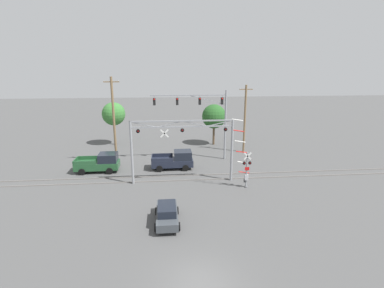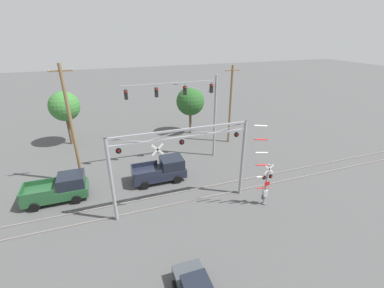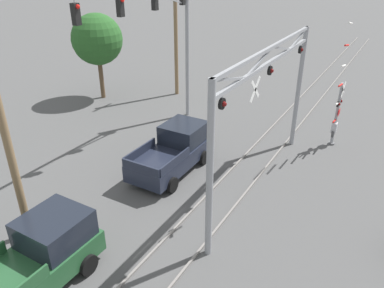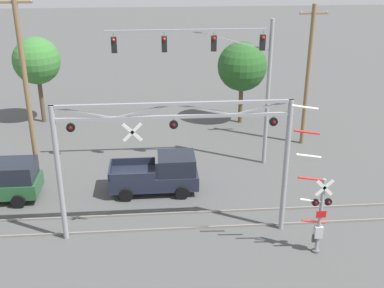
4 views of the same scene
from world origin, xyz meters
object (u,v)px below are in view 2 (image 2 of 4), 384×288
object	(u,v)px
traffic_signal_span	(195,104)
pickup_truck_lead	(162,170)
crossing_gantry	(182,156)
pickup_truck_following	(60,189)
background_tree_beyond_span	(190,102)
utility_pole_left	(72,126)
background_tree_far_left_verge	(64,106)
utility_pole_right	(230,104)
crossing_signal_mast	(265,182)

from	to	relation	value
traffic_signal_span	pickup_truck_lead	size ratio (longest dim) A/B	1.96
crossing_gantry	pickup_truck_following	xyz separation A→B (m)	(-9.16, 4.07, -3.41)
background_tree_beyond_span	utility_pole_left	bearing A→B (deg)	-148.01
background_tree_beyond_span	background_tree_far_left_verge	world-z (taller)	background_tree_far_left_verge
utility_pole_right	background_tree_beyond_span	distance (m)	5.67
pickup_truck_lead	background_tree_beyond_span	xyz separation A→B (m)	(6.31, 10.48, 3.32)
pickup_truck_lead	background_tree_beyond_span	size ratio (longest dim) A/B	0.78
pickup_truck_following	background_tree_far_left_verge	size ratio (longest dim) A/B	0.75
traffic_signal_span	background_tree_beyond_span	distance (m)	7.85
utility_pole_left	utility_pole_right	world-z (taller)	utility_pole_left
crossing_signal_mast	crossing_gantry	bearing A→B (deg)	161.79
utility_pole_right	pickup_truck_following	bearing A→B (deg)	-161.11
crossing_gantry	traffic_signal_span	size ratio (longest dim) A/B	1.11
traffic_signal_span	pickup_truck_lead	bearing A→B (deg)	-143.86
crossing_signal_mast	utility_pole_right	world-z (taller)	utility_pole_right
crossing_signal_mast	pickup_truck_following	size ratio (longest dim) A/B	1.43
utility_pole_left	background_tree_beyond_span	world-z (taller)	utility_pole_left
crossing_gantry	utility_pole_right	xyz separation A→B (m)	(9.23, 10.36, 0.36)
crossing_gantry	crossing_signal_mast	size ratio (longest dim) A/B	1.50
crossing_gantry	pickup_truck_following	size ratio (longest dim) A/B	2.15
crossing_signal_mast	background_tree_far_left_verge	world-z (taller)	crossing_signal_mast
traffic_signal_span	utility_pole_left	size ratio (longest dim) A/B	0.89
background_tree_beyond_span	background_tree_far_left_verge	distance (m)	15.07
crossing_signal_mast	traffic_signal_span	distance (m)	10.51
pickup_truck_following	utility_pole_right	distance (m)	19.79
traffic_signal_span	crossing_gantry	bearing A→B (deg)	-116.25
traffic_signal_span	utility_pole_left	bearing A→B (deg)	-174.91
background_tree_far_left_verge	background_tree_beyond_span	bearing A→B (deg)	-5.18
pickup_truck_lead	pickup_truck_following	bearing A→B (deg)	-178.45
crossing_signal_mast	utility_pole_left	xyz separation A→B (m)	(-13.78, 8.41, 3.31)
pickup_truck_following	background_tree_far_left_verge	distance (m)	12.62
pickup_truck_lead	utility_pole_left	xyz separation A→B (m)	(-7.09, 2.10, 4.41)
traffic_signal_span	utility_pole_left	world-z (taller)	utility_pole_left
pickup_truck_lead	background_tree_beyond_span	world-z (taller)	background_tree_beyond_span
crossing_signal_mast	utility_pole_right	xyz separation A→B (m)	(3.15, 12.36, 2.67)
pickup_truck_following	pickup_truck_lead	bearing A→B (deg)	1.55
background_tree_far_left_verge	traffic_signal_span	bearing A→B (deg)	-33.94
crossing_gantry	traffic_signal_span	world-z (taller)	traffic_signal_span
crossing_signal_mast	background_tree_far_left_verge	xyz separation A→B (m)	(-15.38, 18.14, 2.60)
utility_pole_left	traffic_signal_span	bearing A→B (deg)	5.09
utility_pole_right	background_tree_far_left_verge	xyz separation A→B (m)	(-18.52, 5.77, -0.07)
traffic_signal_span	background_tree_far_left_verge	xyz separation A→B (m)	(-12.96, 8.72, -1.40)
crossing_gantry	background_tree_far_left_verge	size ratio (longest dim) A/B	1.62
utility_pole_left	background_tree_beyond_span	size ratio (longest dim) A/B	1.71
traffic_signal_span	background_tree_beyond_span	world-z (taller)	traffic_signal_span
utility_pole_right	crossing_gantry	bearing A→B (deg)	-131.67
utility_pole_left	utility_pole_right	bearing A→B (deg)	13.16
pickup_truck_lead	traffic_signal_span	bearing A→B (deg)	36.14
pickup_truck_following	background_tree_beyond_span	distance (m)	18.62
background_tree_beyond_span	utility_pole_right	bearing A→B (deg)	-51.42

